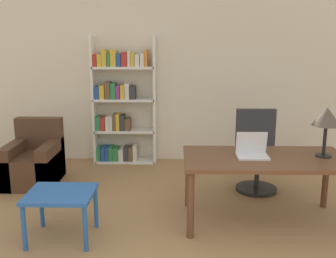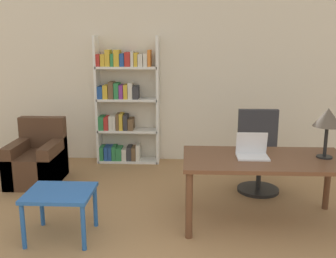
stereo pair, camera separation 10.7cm
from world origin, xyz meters
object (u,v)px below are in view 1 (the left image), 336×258
Objects in this scene: desk at (265,165)px; laptop at (252,151)px; side_table_blue at (61,199)px; armchair at (34,162)px; bookshelf at (120,106)px; office_chair at (257,154)px; table_lamp at (327,118)px.

laptop is (-0.14, 0.02, 0.14)m from desk.
side_table_blue is 0.75× the size of armchair.
desk is 0.86× the size of bookshelf.
office_chair is (0.25, 0.95, -0.31)m from laptop.
office_chair is at bearing 75.29° from laptop.
laptop is 0.51× the size of side_table_blue.
office_chair is at bearing 118.08° from table_lamp.
desk is 0.79m from table_lamp.
table_lamp is at bearing -40.06° from bookshelf.
office_chair is 1.62× the size of side_table_blue.
office_chair is 2.26m from bookshelf.
desk is 3.10m from armchair.
desk is 1.00m from office_chair.
table_lamp is 0.61× the size of armchair.
side_table_blue is 1.75m from armchair.
armchair reaches higher than desk.
side_table_blue is 2.56m from bookshelf.
desk is at bearing -176.37° from table_lamp.
laptop is at bearing -104.71° from office_chair.
office_chair is 1.22× the size of armchair.
armchair is 0.43× the size of bookshelf.
bookshelf is (-1.68, 2.05, 0.14)m from laptop.
desk is at bearing -9.60° from laptop.
bookshelf is at bearing 150.19° from office_chair.
side_table_blue is (-2.16, -1.39, -0.05)m from office_chair.
bookshelf is (1.06, 0.95, 0.63)m from armchair.
laptop is at bearing -178.85° from table_lamp.
table_lamp reaches higher than laptop.
side_table_blue is at bearing -147.23° from office_chair.
table_lamp reaches higher than side_table_blue.
table_lamp is 3.74m from armchair.
side_table_blue is at bearing -170.27° from table_lamp.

